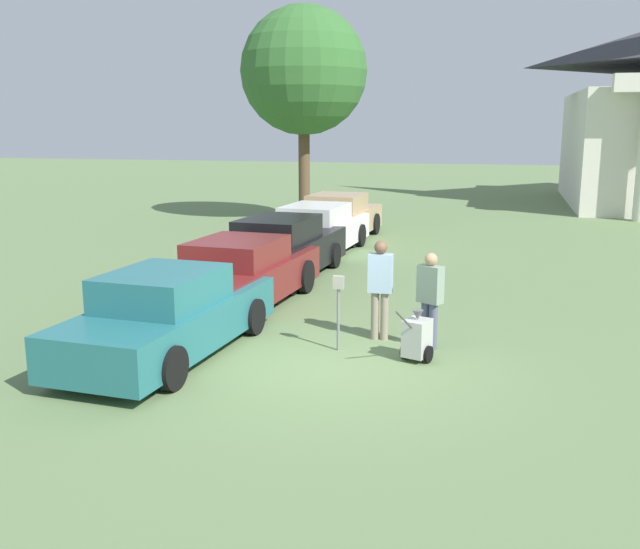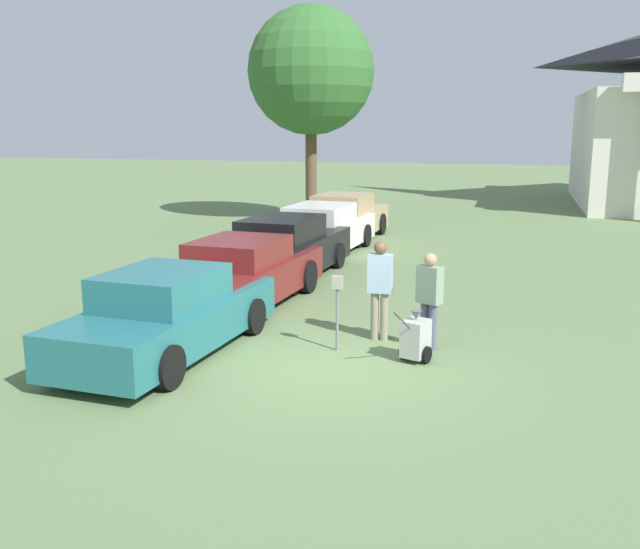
# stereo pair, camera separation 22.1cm
# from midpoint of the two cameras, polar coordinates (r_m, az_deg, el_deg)

# --- Properties ---
(ground_plane) EXTENTS (120.00, 120.00, 0.00)m
(ground_plane) POSITION_cam_midpoint_polar(r_m,az_deg,el_deg) (11.28, 0.42, -7.50)
(ground_plane) COLOR #607A4C
(parked_car_teal) EXTENTS (2.17, 4.85, 1.44)m
(parked_car_teal) POSITION_cam_midpoint_polar(r_m,az_deg,el_deg) (12.03, -12.54, -3.25)
(parked_car_teal) COLOR #23666B
(parked_car_teal) RESTS_ON ground_plane
(parked_car_maroon) EXTENTS (2.25, 4.94, 1.44)m
(parked_car_maroon) POSITION_cam_midpoint_polar(r_m,az_deg,el_deg) (15.01, -6.78, 0.03)
(parked_car_maroon) COLOR maroon
(parked_car_maroon) RESTS_ON ground_plane
(parked_car_black) EXTENTS (2.18, 5.41, 1.54)m
(parked_car_black) POSITION_cam_midpoint_polar(r_m,az_deg,el_deg) (17.60, -3.51, 1.95)
(parked_car_black) COLOR black
(parked_car_black) RESTS_ON ground_plane
(parked_car_white) EXTENTS (2.21, 5.36, 1.46)m
(parked_car_white) POSITION_cam_midpoint_polar(r_m,az_deg,el_deg) (20.95, -0.55, 3.51)
(parked_car_white) COLOR silver
(parked_car_white) RESTS_ON ground_plane
(parked_car_tan) EXTENTS (2.22, 4.76, 1.51)m
(parked_car_tan) POSITION_cam_midpoint_polar(r_m,az_deg,el_deg) (23.64, 1.20, 4.52)
(parked_car_tan) COLOR tan
(parked_car_tan) RESTS_ON ground_plane
(parking_meter) EXTENTS (0.18, 0.09, 1.29)m
(parking_meter) POSITION_cam_midpoint_polar(r_m,az_deg,el_deg) (11.90, 0.95, -1.93)
(parking_meter) COLOR slate
(parking_meter) RESTS_ON ground_plane
(person_worker) EXTENTS (0.42, 0.23, 1.78)m
(person_worker) POSITION_cam_midpoint_polar(r_m,az_deg,el_deg) (12.51, 4.34, -0.72)
(person_worker) COLOR gray
(person_worker) RESTS_ON ground_plane
(person_supervisor) EXTENTS (0.47, 0.40, 1.66)m
(person_supervisor) POSITION_cam_midpoint_polar(r_m,az_deg,el_deg) (12.12, 8.28, -1.61)
(person_supervisor) COLOR #515670
(person_supervisor) RESTS_ON ground_plane
(equipment_cart) EXTENTS (0.54, 1.00, 1.00)m
(equipment_cart) POSITION_cam_midpoint_polar(r_m,az_deg,el_deg) (11.60, 7.22, -5.03)
(equipment_cart) COLOR #B2B2AD
(equipment_cart) RESTS_ON ground_plane
(shade_tree) EXTENTS (4.83, 4.83, 8.15)m
(shade_tree) POSITION_cam_midpoint_polar(r_m,az_deg,el_deg) (28.07, -1.55, 15.95)
(shade_tree) COLOR brown
(shade_tree) RESTS_ON ground_plane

